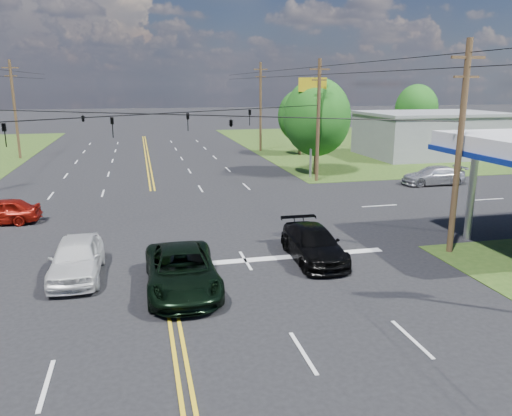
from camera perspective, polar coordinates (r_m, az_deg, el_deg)
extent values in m
plane|color=black|center=(29.40, -11.21, -1.27)|extent=(280.00, 280.00, 0.00)
cube|color=#274415|center=(70.62, 17.45, 7.17)|extent=(46.00, 48.00, 0.03)
cube|color=silver|center=(22.52, 2.53, -5.75)|extent=(10.00, 0.50, 0.02)
cube|color=slate|center=(57.62, 19.34, 7.83)|extent=(14.00, 10.00, 4.40)
cylinder|color=#A5A5AA|center=(26.73, 23.39, 1.44)|extent=(0.36, 0.36, 4.65)
cylinder|color=#402A1B|center=(23.98, 22.20, 6.13)|extent=(0.28, 0.28, 9.50)
cube|color=#402A1B|center=(23.83, 23.10, 15.56)|extent=(1.60, 0.12, 0.12)
cube|color=#402A1B|center=(23.81, 22.91, 13.65)|extent=(1.20, 0.10, 0.10)
cylinder|color=#402A1B|center=(39.96, 7.12, 9.79)|extent=(0.28, 0.28, 9.50)
cube|color=#402A1B|center=(39.87, 7.29, 15.46)|extent=(1.60, 0.12, 0.12)
cube|color=#402A1B|center=(39.86, 7.26, 14.31)|extent=(1.20, 0.10, 0.10)
cylinder|color=#402A1B|center=(57.74, -25.84, 10.04)|extent=(0.28, 0.28, 10.00)
cube|color=#402A1B|center=(57.71, -26.30, 14.19)|extent=(1.60, 0.12, 0.12)
cube|color=#402A1B|center=(57.69, -26.21, 13.40)|extent=(1.20, 0.10, 0.10)
cylinder|color=#402A1B|center=(58.11, 0.52, 11.42)|extent=(0.28, 0.28, 10.00)
cube|color=#402A1B|center=(58.08, 0.53, 15.56)|extent=(1.60, 0.12, 0.12)
cube|color=#402A1B|center=(58.06, 0.53, 14.78)|extent=(1.20, 0.10, 0.10)
imported|color=black|center=(24.65, -26.77, 7.45)|extent=(0.17, 0.21, 1.05)
imported|color=black|center=(27.06, -16.08, 8.84)|extent=(0.17, 0.21, 1.05)
imported|color=black|center=(30.05, -7.80, 9.71)|extent=(0.17, 0.21, 1.05)
imported|color=black|center=(33.76, -0.72, 10.29)|extent=(0.17, 0.21, 1.05)
imported|color=black|center=(31.30, -19.17, 9.75)|extent=(1.24, 0.26, 0.50)
imported|color=black|center=(26.18, -2.88, 9.81)|extent=(1.24, 0.26, 0.50)
cylinder|color=black|center=(29.81, 14.97, 16.03)|extent=(0.04, 100.00, 0.04)
cylinder|color=black|center=(29.79, 14.89, 14.88)|extent=(0.04, 100.00, 0.04)
cylinder|color=#402A1B|center=(43.43, 6.87, 6.01)|extent=(0.36, 0.36, 3.30)
ellipsoid|color=#144D15|center=(43.11, 6.99, 10.26)|extent=(5.70, 5.70, 6.60)
cylinder|color=#402A1B|center=(55.52, 5.05, 7.55)|extent=(0.36, 0.36, 2.86)
ellipsoid|color=#144D15|center=(55.28, 5.11, 10.43)|extent=(4.94, 4.94, 5.72)
cylinder|color=#402A1B|center=(68.25, 17.67, 8.24)|extent=(0.36, 0.36, 3.08)
ellipsoid|color=#144D15|center=(68.05, 17.86, 10.76)|extent=(5.32, 5.32, 6.16)
imported|color=black|center=(19.09, -8.48, -7.07)|extent=(2.67, 5.71, 1.58)
imported|color=black|center=(22.27, 6.57, -4.08)|extent=(2.16, 5.07, 1.46)
imported|color=silver|center=(21.36, -19.83, -5.40)|extent=(1.99, 4.81, 1.63)
imported|color=maroon|center=(31.15, -27.23, -0.36)|extent=(4.28, 1.86, 1.44)
imported|color=#B0B0B5|center=(41.03, 19.59, 3.51)|extent=(4.98, 2.15, 1.43)
cylinder|color=#A5A5AA|center=(41.44, 6.35, 9.02)|extent=(0.20, 0.20, 8.15)
cube|color=gold|center=(41.29, 6.49, 13.83)|extent=(2.17, 1.08, 1.12)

